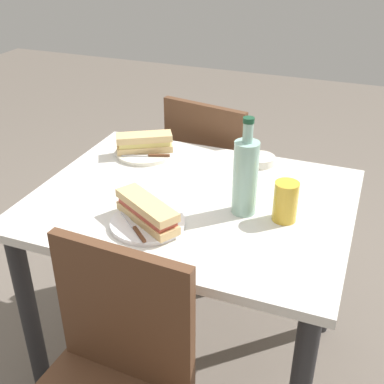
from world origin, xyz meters
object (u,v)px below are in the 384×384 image
(plate_far, at_px, (145,152))
(water_bottle, at_px, (245,176))
(dining_table, at_px, (192,229))
(chair_near, at_px, (215,176))
(knife_near, at_px, (134,228))
(baguette_sandwich_far, at_px, (144,143))
(knife_far, at_px, (149,155))
(plate_near, at_px, (148,223))
(olive_bowl, at_px, (260,160))
(baguette_sandwich_near, at_px, (147,211))
(beer_glass, at_px, (285,202))

(plate_far, distance_m, water_bottle, 0.55)
(dining_table, bearing_deg, plate_far, -40.17)
(dining_table, relative_size, chair_near, 1.18)
(knife_near, height_order, plate_far, knife_near)
(knife_near, bearing_deg, chair_near, -87.12)
(baguette_sandwich_far, relative_size, water_bottle, 0.70)
(knife_far, height_order, water_bottle, water_bottle)
(plate_far, relative_size, knife_far, 1.29)
(dining_table, height_order, plate_far, plate_far)
(plate_near, height_order, baguette_sandwich_far, baguette_sandwich_far)
(knife_far, relative_size, olive_bowl, 1.61)
(plate_near, bearing_deg, chair_near, -85.72)
(plate_far, bearing_deg, dining_table, 139.83)
(plate_near, bearing_deg, plate_far, -63.07)
(baguette_sandwich_near, relative_size, knife_far, 1.37)
(plate_far, xyz_separation_m, knife_far, (-0.04, 0.04, 0.01))
(dining_table, distance_m, chair_near, 0.62)
(plate_far, height_order, knife_far, knife_far)
(baguette_sandwich_near, height_order, olive_bowl, baguette_sandwich_near)
(plate_near, xyz_separation_m, baguette_sandwich_near, (-0.00, 0.00, 0.04))
(dining_table, distance_m, olive_bowl, 0.38)
(plate_far, height_order, baguette_sandwich_far, baguette_sandwich_far)
(baguette_sandwich_near, bearing_deg, plate_far, -63.07)
(knife_near, relative_size, plate_far, 0.63)
(water_bottle, bearing_deg, plate_near, 36.22)
(chair_near, xyz_separation_m, knife_near, (-0.04, 0.85, 0.25))
(beer_glass, bearing_deg, chair_near, -55.56)
(knife_near, relative_size, olive_bowl, 1.31)
(knife_far, height_order, beer_glass, beer_glass)
(water_bottle, height_order, olive_bowl, water_bottle)
(baguette_sandwich_near, height_order, baguette_sandwich_far, same)
(dining_table, distance_m, knife_far, 0.35)
(chair_near, bearing_deg, dining_table, 101.51)
(knife_far, bearing_deg, chair_near, -108.12)
(dining_table, relative_size, plate_far, 4.57)
(plate_far, xyz_separation_m, water_bottle, (-0.47, 0.27, 0.12))
(baguette_sandwich_near, relative_size, knife_near, 1.69)
(baguette_sandwich_near, xyz_separation_m, plate_far, (0.23, -0.44, -0.04))
(plate_near, xyz_separation_m, baguette_sandwich_far, (0.23, -0.44, 0.04))
(baguette_sandwich_far, xyz_separation_m, knife_far, (-0.04, 0.04, -0.03))
(baguette_sandwich_far, bearing_deg, plate_near, 116.93)
(baguette_sandwich_far, bearing_deg, knife_far, 132.40)
(plate_near, height_order, beer_glass, beer_glass)
(knife_near, bearing_deg, baguette_sandwich_far, -67.15)
(dining_table, bearing_deg, baguette_sandwich_far, -40.17)
(baguette_sandwich_near, distance_m, knife_far, 0.45)
(dining_table, xyz_separation_m, plate_far, (0.29, -0.24, 0.13))
(beer_glass, bearing_deg, olive_bowl, -65.01)
(knife_near, bearing_deg, olive_bowl, -111.28)
(beer_glass, height_order, olive_bowl, beer_glass)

